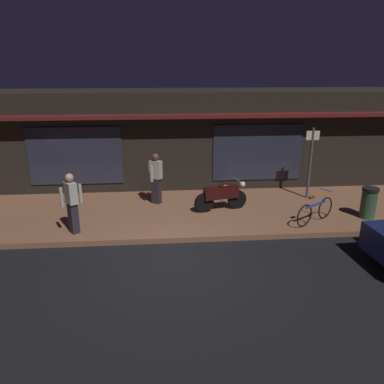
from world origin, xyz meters
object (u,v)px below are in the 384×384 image
at_px(bicycle_parked, 315,211).
at_px(person_photographer, 72,202).
at_px(person_bystander, 156,177).
at_px(sign_post, 311,159).
at_px(motorcycle, 222,195).
at_px(trash_bin, 369,203).

height_order(bicycle_parked, person_photographer, person_photographer).
distance_m(person_bystander, sign_post, 5.17).
bearing_deg(motorcycle, person_photographer, -162.42).
bearing_deg(bicycle_parked, motorcycle, 154.32).
height_order(person_bystander, sign_post, sign_post).
bearing_deg(trash_bin, person_bystander, 164.08).
xyz_separation_m(bicycle_parked, person_photographer, (-6.78, -0.14, 0.52)).
height_order(person_photographer, person_bystander, same).
bearing_deg(person_photographer, motorcycle, 17.58).
bearing_deg(person_photographer, sign_post, 17.08).
xyz_separation_m(bicycle_parked, sign_post, (0.59, 2.13, 1.00)).
bearing_deg(motorcycle, person_bystander, 158.36).
xyz_separation_m(motorcycle, person_bystander, (-2.04, 0.81, 0.38)).
bearing_deg(bicycle_parked, trash_bin, 7.69).
bearing_deg(sign_post, bicycle_parked, -105.45).
distance_m(person_photographer, person_bystander, 3.09).
xyz_separation_m(person_photographer, trash_bin, (8.49, 0.37, -0.41)).
xyz_separation_m(motorcycle, sign_post, (3.11, 0.91, 0.86)).
relative_size(motorcycle, bicycle_parked, 1.20).
bearing_deg(trash_bin, sign_post, 120.76).
distance_m(bicycle_parked, person_bystander, 5.01).
bearing_deg(person_photographer, bicycle_parked, 1.16).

